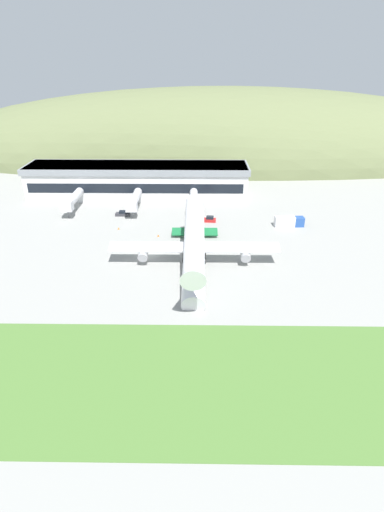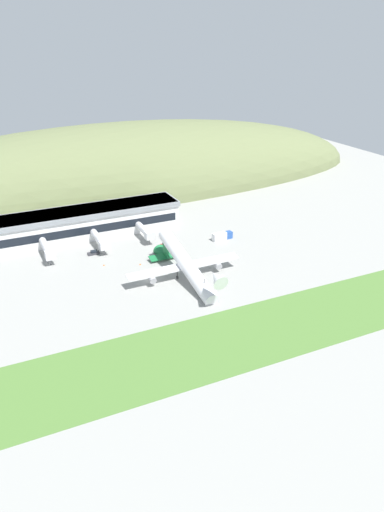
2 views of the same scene
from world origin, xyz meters
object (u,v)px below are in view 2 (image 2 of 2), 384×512
object	(u,v)px
jetway_0	(47,249)
service_car_0	(94,253)
jetway_2	(145,231)
terminal_building	(86,221)
traffic_cone_0	(104,265)
service_car_1	(165,245)
fuel_truck	(222,236)
jetway_1	(100,240)
cargo_airplane	(185,265)
traffic_cone_1	(140,264)

from	to	relation	value
jetway_0	service_car_0	size ratio (longest dim) A/B	3.70
jetway_2	service_car_0	bearing A→B (deg)	-169.69
terminal_building	jetway_2	world-z (taller)	terminal_building
service_car_0	traffic_cone_0	size ratio (longest dim) A/B	7.51
service_car_1	service_car_0	bearing A→B (deg)	170.07
jetway_0	service_car_0	xyz separation A→B (m)	(16.00, -2.88, -3.37)
service_car_0	service_car_1	world-z (taller)	service_car_1
fuel_truck	traffic_cone_0	distance (m)	48.86
jetway_0	service_car_1	bearing A→B (deg)	-10.03
terminal_building	jetway_2	bearing A→B (deg)	-37.71
service_car_1	traffic_cone_0	bearing A→B (deg)	-166.67
service_car_1	traffic_cone_0	size ratio (longest dim) A/B	6.91
service_car_0	jetway_2	bearing A→B (deg)	10.31
fuel_truck	traffic_cone_0	xyz separation A→B (m)	(-48.76, -2.89, -1.17)
jetway_1	jetway_2	size ratio (longest dim) A/B	1.14
cargo_airplane	fuel_truck	world-z (taller)	cargo_airplane
terminal_building	traffic_cone_0	distance (m)	30.38
cargo_airplane	jetway_0	bearing A→B (deg)	137.51
service_car_1	jetway_0	bearing A→B (deg)	169.97
terminal_building	service_car_1	size ratio (longest dim) A/B	18.83
jetway_0	traffic_cone_0	xyz separation A→B (m)	(16.61, -13.69, -3.71)
traffic_cone_0	traffic_cone_1	distance (m)	12.70
jetway_2	cargo_airplane	distance (m)	36.17
jetway_0	traffic_cone_0	size ratio (longest dim) A/B	27.77
terminal_building	traffic_cone_0	size ratio (longest dim) A/B	130.06
cargo_airplane	traffic_cone_1	xyz separation A→B (m)	(-9.96, 16.51, -4.88)
jetway_2	service_car_1	distance (m)	10.41
cargo_airplane	fuel_truck	xyz separation A→B (m)	(27.08, 24.28, -3.70)
service_car_1	cargo_airplane	bearing A→B (deg)	-98.85
cargo_airplane	service_car_1	distance (m)	28.23
fuel_truck	service_car_1	bearing A→B (deg)	171.85
terminal_building	traffic_cone_0	bearing A→B (deg)	-93.47
service_car_1	traffic_cone_1	bearing A→B (deg)	-142.24
traffic_cone_1	service_car_1	bearing A→B (deg)	37.76
jetway_2	fuel_truck	xyz separation A→B (m)	(27.63, -11.87, -2.54)
jetway_2	traffic_cone_0	xyz separation A→B (m)	(-21.14, -14.76, -3.71)
cargo_airplane	jetway_2	bearing A→B (deg)	90.86
jetway_0	service_car_1	distance (m)	43.36
terminal_building	jetway_2	xyz separation A→B (m)	(19.33, -14.95, -2.33)
jetway_0	jetway_2	xyz separation A→B (m)	(37.74, 1.08, -0.00)
jetway_1	traffic_cone_1	world-z (taller)	jetway_1
terminal_building	service_car_0	bearing A→B (deg)	-97.25
jetway_0	traffic_cone_1	world-z (taller)	jetway_0
jetway_2	terminal_building	bearing A→B (deg)	142.29
cargo_airplane	service_car_1	bearing A→B (deg)	81.15
cargo_airplane	traffic_cone_1	world-z (taller)	cargo_airplane
terminal_building	jetway_2	size ratio (longest dim) A/B	5.36
terminal_building	service_car_1	world-z (taller)	terminal_building
traffic_cone_0	jetway_1	bearing A→B (deg)	78.69
terminal_building	jetway_2	distance (m)	24.55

